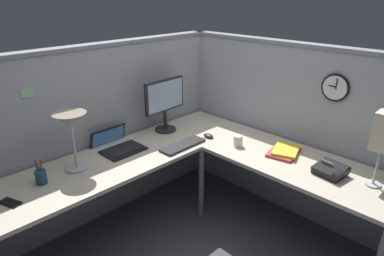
{
  "coord_description": "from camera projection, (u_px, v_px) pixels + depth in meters",
  "views": [
    {
      "loc": [
        -1.79,
        -1.67,
        1.99
      ],
      "look_at": [
        0.17,
        0.29,
        0.85
      ],
      "focal_mm": 31.85,
      "sensor_mm": 36.0,
      "label": 1
    }
  ],
  "objects": [
    {
      "name": "ground_plane",
      "position": [
        201.0,
        231.0,
        3.02
      ],
      "size": [
        6.8,
        6.8,
        0.0
      ],
      "primitive_type": "plane",
      "color": "#47474C"
    },
    {
      "name": "cubicle_wall_back",
      "position": [
        104.0,
        133.0,
        3.05
      ],
      "size": [
        2.57,
        0.12,
        1.58
      ],
      "color": "#999EA8",
      "rests_on": "ground"
    },
    {
      "name": "cubicle_wall_right",
      "position": [
        289.0,
        130.0,
        3.12
      ],
      "size": [
        0.12,
        2.37,
        1.58
      ],
      "color": "#999EA8",
      "rests_on": "ground"
    },
    {
      "name": "desk",
      "position": [
        194.0,
        177.0,
        2.65
      ],
      "size": [
        2.35,
        2.15,
        0.73
      ],
      "color": "beige",
      "rests_on": "ground"
    },
    {
      "name": "monitor",
      "position": [
        165.0,
        101.0,
        3.16
      ],
      "size": [
        0.46,
        0.2,
        0.5
      ],
      "color": "#232326",
      "rests_on": "desk"
    },
    {
      "name": "laptop",
      "position": [
        117.0,
        145.0,
        2.9
      ],
      "size": [
        0.35,
        0.39,
        0.22
      ],
      "color": "black",
      "rests_on": "desk"
    },
    {
      "name": "keyboard",
      "position": [
        183.0,
        145.0,
        2.93
      ],
      "size": [
        0.43,
        0.15,
        0.02
      ],
      "primitive_type": "cube",
      "rotation": [
        0.0,
        0.0,
        0.01
      ],
      "color": "#232326",
      "rests_on": "desk"
    },
    {
      "name": "computer_mouse",
      "position": [
        208.0,
        136.0,
        3.1
      ],
      "size": [
        0.06,
        0.1,
        0.03
      ],
      "primitive_type": "ellipsoid",
      "color": "#232326",
      "rests_on": "desk"
    },
    {
      "name": "desk_lamp_dome",
      "position": [
        71.0,
        124.0,
        2.43
      ],
      "size": [
        0.24,
        0.24,
        0.44
      ],
      "color": "#B7BABF",
      "rests_on": "desk"
    },
    {
      "name": "pen_cup",
      "position": [
        41.0,
        177.0,
        2.36
      ],
      "size": [
        0.08,
        0.08,
        0.18
      ],
      "color": "navy",
      "rests_on": "desk"
    },
    {
      "name": "cell_phone",
      "position": [
        10.0,
        203.0,
        2.15
      ],
      "size": [
        0.11,
        0.16,
        0.01
      ],
      "primitive_type": "cube",
      "rotation": [
        0.0,
        0.0,
        0.36
      ],
      "color": "black",
      "rests_on": "desk"
    },
    {
      "name": "office_phone",
      "position": [
        331.0,
        170.0,
        2.47
      ],
      "size": [
        0.21,
        0.23,
        0.11
      ],
      "color": "black",
      "rests_on": "desk"
    },
    {
      "name": "book_stack",
      "position": [
        285.0,
        151.0,
        2.8
      ],
      "size": [
        0.33,
        0.27,
        0.04
      ],
      "color": "#BF3F38",
      "rests_on": "desk"
    },
    {
      "name": "desk_lamp_paper",
      "position": [
        384.0,
        134.0,
        2.21
      ],
      "size": [
        0.13,
        0.13,
        0.53
      ],
      "color": "#B7BABF",
      "rests_on": "desk"
    },
    {
      "name": "coffee_mug",
      "position": [
        238.0,
        141.0,
        2.92
      ],
      "size": [
        0.08,
        0.08,
        0.1
      ],
      "primitive_type": "cylinder",
      "color": "silver",
      "rests_on": "desk"
    },
    {
      "name": "wall_clock",
      "position": [
        336.0,
        87.0,
        2.65
      ],
      "size": [
        0.04,
        0.22,
        0.22
      ],
      "color": "black"
    },
    {
      "name": "pinned_note_leftmost",
      "position": [
        27.0,
        93.0,
        2.42
      ],
      "size": [
        0.09,
        0.0,
        0.06
      ],
      "primitive_type": "cube",
      "color": "#8CCC99"
    },
    {
      "name": "pinned_note_middle",
      "position": [
        61.0,
        113.0,
        2.65
      ],
      "size": [
        0.1,
        0.0,
        0.09
      ],
      "primitive_type": "cube",
      "color": "#99B7E5"
    }
  ]
}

